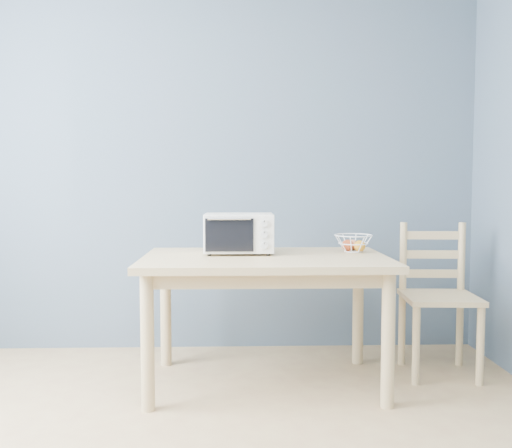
{
  "coord_description": "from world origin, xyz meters",
  "views": [
    {
      "loc": [
        0.33,
        -1.77,
        1.16
      ],
      "look_at": [
        0.44,
        1.55,
        0.93
      ],
      "focal_mm": 40.0,
      "sensor_mm": 36.0,
      "label": 1
    }
  ],
  "objects_px": {
    "dining_chair": "(438,300)",
    "fruit_basket": "(353,243)",
    "toaster_oven": "(236,233)",
    "dining_table": "(265,274)"
  },
  "relations": [
    {
      "from": "toaster_oven",
      "to": "fruit_basket",
      "type": "relative_size",
      "value": 1.37
    },
    {
      "from": "dining_table",
      "to": "dining_chair",
      "type": "distance_m",
      "value": 1.1
    },
    {
      "from": "dining_table",
      "to": "toaster_oven",
      "type": "bearing_deg",
      "value": 144.49
    },
    {
      "from": "toaster_oven",
      "to": "dining_table",
      "type": "bearing_deg",
      "value": -35.3
    },
    {
      "from": "dining_table",
      "to": "fruit_basket",
      "type": "distance_m",
      "value": 0.59
    },
    {
      "from": "fruit_basket",
      "to": "dining_table",
      "type": "bearing_deg",
      "value": -162.16
    },
    {
      "from": "dining_chair",
      "to": "fruit_basket",
      "type": "bearing_deg",
      "value": -176.01
    },
    {
      "from": "toaster_oven",
      "to": "dining_chair",
      "type": "xyz_separation_m",
      "value": [
        1.24,
        0.06,
        -0.42
      ]
    },
    {
      "from": "dining_table",
      "to": "toaster_oven",
      "type": "height_order",
      "value": "toaster_oven"
    },
    {
      "from": "toaster_oven",
      "to": "fruit_basket",
      "type": "bearing_deg",
      "value": 4.7
    }
  ]
}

